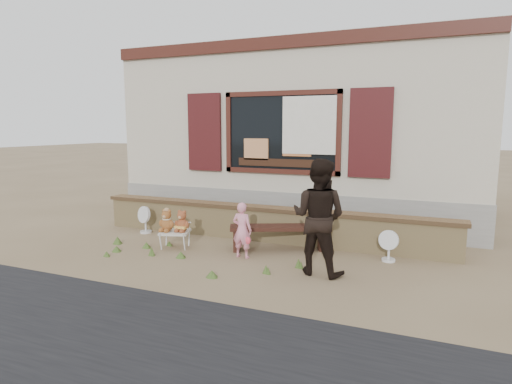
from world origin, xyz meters
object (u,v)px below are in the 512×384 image
at_px(adult, 319,217).
at_px(teddy_bear_left, 167,220).
at_px(bench, 279,232).
at_px(folding_chair, 175,233).
at_px(teddy_bear_right, 182,220).
at_px(child, 242,230).

bearing_deg(adult, teddy_bear_left, 2.28).
distance_m(bench, adult, 1.42).
height_order(bench, teddy_bear_left, teddy_bear_left).
relative_size(bench, folding_chair, 2.80).
bearing_deg(teddy_bear_left, teddy_bear_right, 0.00).
bearing_deg(teddy_bear_left, bench, -0.24).
height_order(child, adult, adult).
height_order(teddy_bear_left, child, child).
bearing_deg(adult, teddy_bear_right, -0.24).
xyz_separation_m(bench, child, (-0.42, -0.65, 0.15)).
bearing_deg(teddy_bear_right, teddy_bear_left, -180.00).
bearing_deg(adult, bench, -36.37).
distance_m(folding_chair, teddy_bear_right, 0.27).
xyz_separation_m(folding_chair, child, (1.36, -0.06, 0.19)).
xyz_separation_m(teddy_bear_right, child, (1.23, -0.11, -0.04)).
distance_m(teddy_bear_right, adult, 2.64).
relative_size(bench, teddy_bear_right, 4.36).
distance_m(bench, child, 0.79).
xyz_separation_m(folding_chair, adult, (2.72, -0.33, 0.58)).
height_order(teddy_bear_left, teddy_bear_right, teddy_bear_left).
height_order(bench, child, child).
xyz_separation_m(bench, folding_chair, (-1.78, -0.59, -0.04)).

